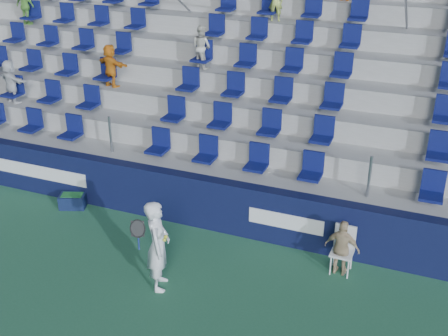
{
  "coord_description": "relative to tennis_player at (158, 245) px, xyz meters",
  "views": [
    {
      "loc": [
        4.04,
        -6.75,
        6.62
      ],
      "look_at": [
        0.2,
        2.8,
        1.7
      ],
      "focal_mm": 45.0,
      "sensor_mm": 36.0,
      "label": 1
    }
  ],
  "objects": [
    {
      "name": "ball_bin",
      "position": [
        -3.34,
        1.92,
        -0.72
      ],
      "size": [
        0.7,
        0.58,
        0.34
      ],
      "color": "#101A3C",
      "rests_on": "ground"
    },
    {
      "name": "line_judge_chair",
      "position": [
        3.09,
        1.82,
        -0.36
      ],
      "size": [
        0.43,
        0.44,
        0.96
      ],
      "color": "white",
      "rests_on": "ground"
    },
    {
      "name": "tennis_player",
      "position": [
        0.0,
        0.0,
        0.0
      ],
      "size": [
        0.72,
        0.77,
        1.81
      ],
      "color": "white",
      "rests_on": "ground"
    },
    {
      "name": "ground",
      "position": [
        0.32,
        -0.83,
        -0.91
      ],
      "size": [
        70.0,
        70.0,
        0.0
      ],
      "primitive_type": "plane",
      "color": "#2D6946",
      "rests_on": "ground"
    },
    {
      "name": "line_judge",
      "position": [
        3.09,
        1.67,
        -0.32
      ],
      "size": [
        0.71,
        0.34,
        1.17
      ],
      "primitive_type": "imported",
      "rotation": [
        0.0,
        0.0,
        3.06
      ],
      "color": "tan",
      "rests_on": "ground"
    },
    {
      "name": "sponsor_wall",
      "position": [
        0.32,
        2.32,
        -0.31
      ],
      "size": [
        24.0,
        0.32,
        1.2
      ],
      "color": "#0F1439",
      "rests_on": "ground"
    },
    {
      "name": "grandstand",
      "position": [
        0.31,
        7.41,
        1.23
      ],
      "size": [
        24.0,
        8.17,
        6.63
      ],
      "color": "#A6A6A1",
      "rests_on": "ground"
    }
  ]
}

